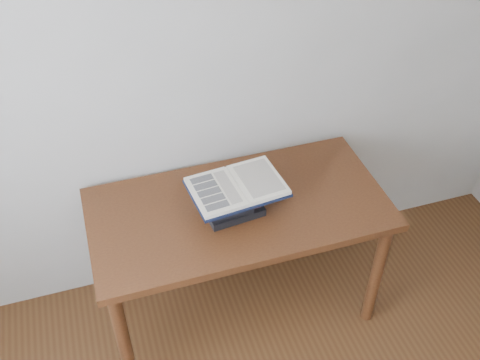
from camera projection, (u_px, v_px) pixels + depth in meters
name	position (u px, v px, depth m)	size (l,w,h in m)	color
desk	(239.00, 222.00, 2.59)	(1.35, 0.67, 0.72)	#4C2913
book_stack	(232.00, 202.00, 2.46)	(0.26, 0.19, 0.12)	black
open_book	(237.00, 187.00, 2.41)	(0.43, 0.32, 0.03)	black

